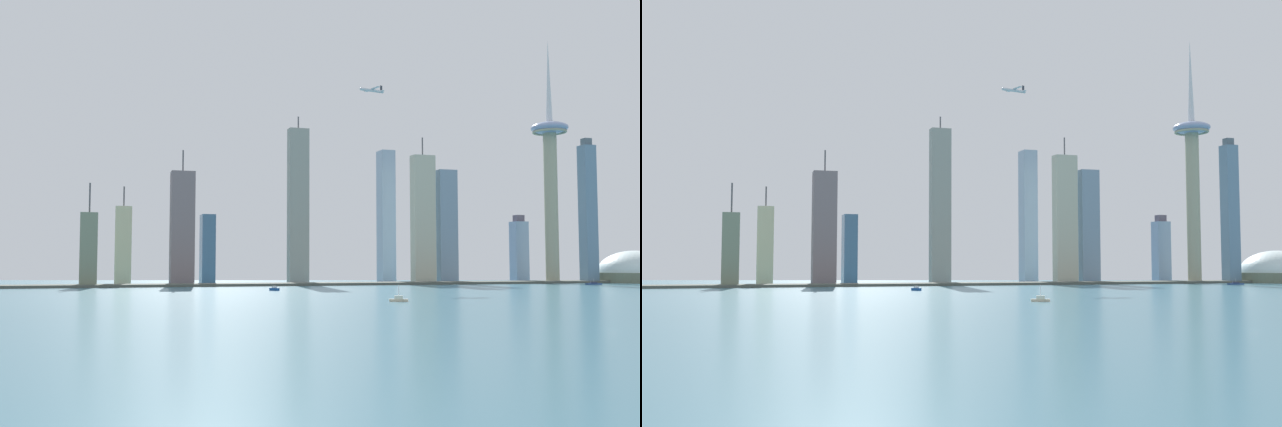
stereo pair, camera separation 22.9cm
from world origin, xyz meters
The scene contains 18 objects.
ground_plane centered at (0.00, 0.00, 0.00)m, with size 6000.00×6000.00×0.00m, color #386879.
waterfront_pier centered at (0.00, 525.21, 1.33)m, with size 990.12×41.90×2.66m, color #50544A.
observation_tower centered at (340.68, 525.17, 139.53)m, with size 44.10×44.10×294.36m.
stadium_dome centered at (449.93, 515.09, 10.84)m, with size 91.91×91.91×53.64m.
skyscraper_2 centered at (43.83, 587.10, 90.00)m, with size 23.30×13.61×194.38m.
skyscraper_3 centered at (-91.05, 563.83, 60.94)m, with size 25.00×20.12×145.20m.
skyscraper_5 centered at (220.16, 561.13, 67.36)m, with size 22.95×15.45×134.71m.
skyscraper_6 centered at (187.93, 557.13, 75.32)m, with size 26.80×14.15×171.99m.
skyscraper_7 centered at (-56.79, 613.36, 39.57)m, with size 15.24×25.73×79.15m.
skyscraper_9 centered at (171.57, 631.84, 83.18)m, with size 17.99×21.26×166.37m.
skyscraper_10 centered at (321.91, 566.33, 39.01)m, with size 17.83×16.50×83.03m.
skyscraper_11 centered at (-150.44, 609.92, 43.34)m, with size 17.56×15.45×108.61m.
skyscraper_12 centered at (-185.49, 533.63, 36.86)m, with size 16.65×22.03×103.38m.
skyscraper_13 centered at (390.01, 522.12, 84.91)m, with size 16.12×15.91×175.26m.
boat_1 centered at (0.93, 193.80, 1.35)m, with size 11.84×7.95×10.34m.
boat_2 centered at (346.91, 459.19, 1.13)m, with size 17.62×9.94×6.55m.
boat_4 centered at (-31.21, 387.83, 1.50)m, with size 7.62×9.48×3.95m.
airplane centered at (104.52, 506.89, 211.53)m, with size 29.58×27.39×8.31m.
Camera 2 is at (-174.17, -216.64, 23.40)m, focal length 40.53 mm.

